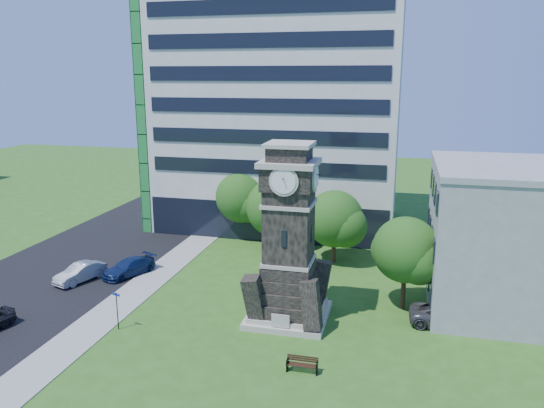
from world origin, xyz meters
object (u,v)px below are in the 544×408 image
(park_bench, at_px, (302,364))
(clock_tower, at_px, (289,245))
(car_street_mid, at_px, (80,273))
(car_east_lot, at_px, (449,316))
(car_street_north, at_px, (129,267))
(street_sign, at_px, (117,306))

(park_bench, bearing_deg, clock_tower, 108.61)
(car_street_mid, distance_m, park_bench, 22.14)
(clock_tower, bearing_deg, car_east_lot, 6.85)
(clock_tower, xyz_separation_m, car_street_north, (-14.79, 4.67, -4.59))
(car_street_north, relative_size, park_bench, 2.64)
(car_east_lot, xyz_separation_m, street_sign, (-21.33, -5.71, 0.92))
(clock_tower, xyz_separation_m, car_street_mid, (-17.96, 2.49, -4.56))
(park_bench, bearing_deg, car_street_mid, 155.68)
(clock_tower, relative_size, street_sign, 4.65)
(clock_tower, bearing_deg, car_street_mid, 172.10)
(car_street_mid, xyz_separation_m, park_bench, (20.19, -9.08, -0.23))
(car_street_mid, bearing_deg, street_sign, -24.37)
(car_street_mid, distance_m, car_east_lot, 28.72)
(clock_tower, bearing_deg, park_bench, -71.27)
(park_bench, relative_size, street_sign, 0.69)
(car_street_north, bearing_deg, street_sign, -41.43)
(car_street_mid, relative_size, car_street_north, 0.92)
(clock_tower, distance_m, street_sign, 12.05)
(street_sign, bearing_deg, car_east_lot, 31.55)
(clock_tower, xyz_separation_m, street_sign, (-10.60, -4.42, -3.64))
(street_sign, bearing_deg, clock_tower, 39.20)
(car_street_north, height_order, car_east_lot, car_east_lot)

